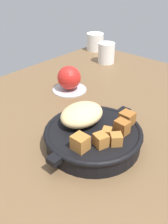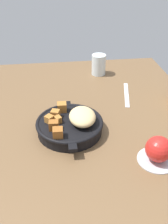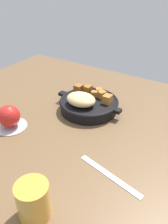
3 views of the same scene
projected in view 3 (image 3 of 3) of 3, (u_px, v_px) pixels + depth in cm
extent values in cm
cube|color=brown|center=(81.00, 119.00, 84.22)|extent=(117.25, 86.36, 2.40)
cylinder|color=black|center=(88.00, 105.00, 86.44)|extent=(20.61, 20.61, 3.93)
torus|color=black|center=(88.00, 101.00, 85.57)|extent=(21.39, 21.39, 1.20)
cube|color=black|center=(63.00, 94.00, 90.96)|extent=(2.64, 2.40, 1.20)
cube|color=black|center=(117.00, 111.00, 80.47)|extent=(2.64, 2.40, 1.20)
ellipsoid|color=#DBBC7F|center=(81.00, 99.00, 81.68)|extent=(10.58, 8.27, 4.16)
cube|color=#935623|center=(88.00, 89.00, 89.60)|extent=(2.51, 3.02, 2.90)
cube|color=#A86B2D|center=(93.00, 94.00, 87.43)|extent=(2.69, 2.53, 2.14)
cube|color=#A86B2D|center=(102.00, 95.00, 86.35)|extent=(3.10, 3.21, 2.58)
cube|color=#935623|center=(79.00, 88.00, 90.51)|extent=(2.84, 3.00, 2.78)
cube|color=#A86B2D|center=(107.00, 99.00, 83.02)|extent=(2.83, 3.06, 3.02)
cube|color=#A86B2D|center=(99.00, 91.00, 88.90)|extent=(3.22, 3.22, 2.29)
cylinder|color=#B7BABF|center=(11.00, 126.00, 78.11)|extent=(10.67, 10.67, 0.60)
sphere|color=red|center=(9.00, 116.00, 76.03)|extent=(7.26, 7.26, 7.26)
cube|color=silver|center=(110.00, 175.00, 60.07)|extent=(19.38, 5.90, 0.36)
cylinder|color=gold|center=(33.00, 201.00, 48.69)|extent=(7.05, 7.05, 8.68)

